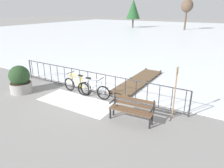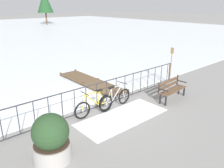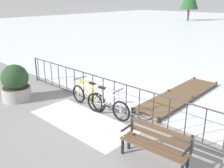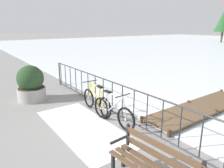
{
  "view_description": "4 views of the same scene",
  "coord_description": "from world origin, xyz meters",
  "px_view_note": "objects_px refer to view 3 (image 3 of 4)",
  "views": [
    {
      "loc": [
        5.61,
        -7.41,
        3.89
      ],
      "look_at": [
        1.11,
        -0.02,
        0.69
      ],
      "focal_mm": 33.01,
      "sensor_mm": 36.0,
      "label": 1
    },
    {
      "loc": [
        -5.25,
        -6.61,
        3.97
      ],
      "look_at": [
        0.42,
        -0.13,
        0.91
      ],
      "focal_mm": 36.67,
      "sensor_mm": 36.0,
      "label": 2
    },
    {
      "loc": [
        5.38,
        -5.62,
        3.62
      ],
      "look_at": [
        0.19,
        -0.04,
        0.96
      ],
      "focal_mm": 40.21,
      "sensor_mm": 36.0,
      "label": 3
    },
    {
      "loc": [
        4.8,
        -3.67,
        2.72
      ],
      "look_at": [
        -0.66,
        0.29,
        0.85
      ],
      "focal_mm": 33.65,
      "sensor_mm": 36.0,
      "label": 4
    }
  ],
  "objects_px": {
    "bicycle_near_railing": "(107,106)",
    "bicycle_second": "(88,97)",
    "park_bench": "(156,142)",
    "planter_with_shrub": "(16,84)"
  },
  "relations": [
    {
      "from": "bicycle_near_railing",
      "to": "planter_with_shrub",
      "type": "height_order",
      "value": "planter_with_shrub"
    },
    {
      "from": "park_bench",
      "to": "bicycle_second",
      "type": "bearing_deg",
      "value": 163.7
    },
    {
      "from": "bicycle_near_railing",
      "to": "bicycle_second",
      "type": "xyz_separation_m",
      "value": [
        -0.99,
        0.07,
        0.0
      ]
    },
    {
      "from": "bicycle_near_railing",
      "to": "park_bench",
      "type": "distance_m",
      "value": 2.59
    },
    {
      "from": "bicycle_near_railing",
      "to": "bicycle_second",
      "type": "relative_size",
      "value": 1.0
    },
    {
      "from": "bicycle_near_railing",
      "to": "bicycle_second",
      "type": "distance_m",
      "value": 0.99
    },
    {
      "from": "bicycle_second",
      "to": "planter_with_shrub",
      "type": "xyz_separation_m",
      "value": [
        -2.43,
        -1.36,
        0.26
      ]
    },
    {
      "from": "bicycle_near_railing",
      "to": "park_bench",
      "type": "height_order",
      "value": "bicycle_near_railing"
    },
    {
      "from": "planter_with_shrub",
      "to": "bicycle_near_railing",
      "type": "bearing_deg",
      "value": 20.67
    },
    {
      "from": "park_bench",
      "to": "planter_with_shrub",
      "type": "distance_m",
      "value": 5.84
    }
  ]
}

